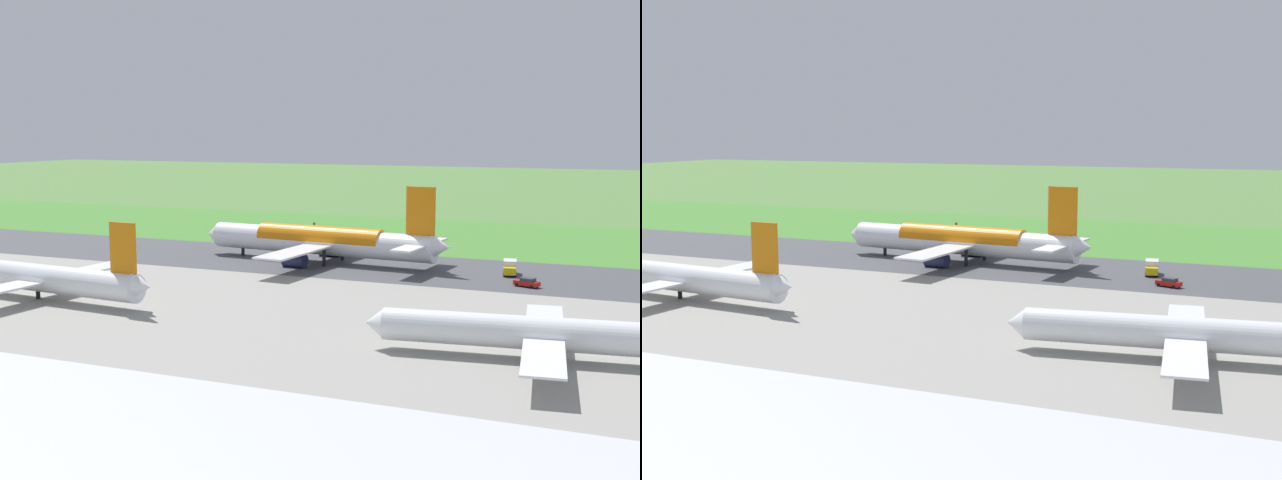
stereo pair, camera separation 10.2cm
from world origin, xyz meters
The scene contains 11 objects.
ground_plane centered at (0.00, 0.00, 0.00)m, with size 800.00×800.00×0.00m, color #547F3D.
runway_asphalt centered at (0.00, 0.00, 0.03)m, with size 600.00×32.17×0.06m, color #47474C.
apron_concrete centered at (0.00, 56.21, 0.03)m, with size 440.00×110.00×0.05m, color gray.
grass_verge_foreground centered at (0.00, -42.53, 0.02)m, with size 600.00×80.00×0.04m, color #478534.
airliner_main centered at (4.64, 0.03, 4.35)m, with size 54.15×44.35×15.88m.
airliner_parked_near centered at (-45.20, 53.29, 3.24)m, with size 40.63×33.35×11.87m.
airliner_parked_mid centered at (31.52, 49.69, 3.57)m, with size 44.78×36.66×13.07m.
service_truck_baggage centered at (-32.25, -0.75, 1.40)m, with size 3.22×6.10×2.65m.
service_car_followme centered at (-37.00, 9.77, 0.84)m, with size 4.56×3.15×1.62m.
no_stopping_sign centered at (24.37, -41.58, 1.57)m, with size 0.60×0.10×2.65m.
traffic_cone_orange centered at (29.13, -43.33, 0.28)m, with size 0.40×0.40×0.55m, color orange.
Camera 1 is at (-57.84, 147.45, 26.71)m, focal length 45.85 mm.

